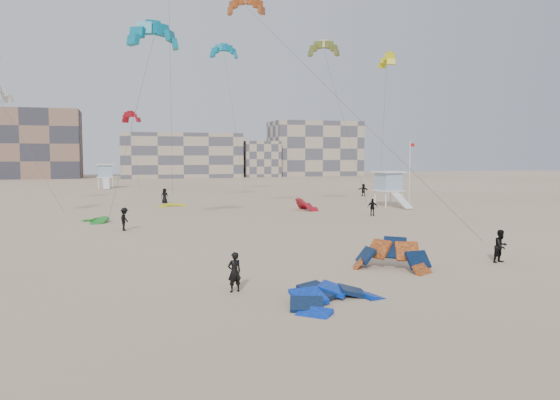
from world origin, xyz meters
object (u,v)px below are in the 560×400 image
object	(u,v)px
kite_ground_blue	(335,303)
kitesurfer_main	(234,272)
lifeguard_tower_near	(389,189)
kite_ground_orange	(391,270)

from	to	relation	value
kite_ground_blue	kitesurfer_main	world-z (taller)	kitesurfer_main
kite_ground_blue	kitesurfer_main	size ratio (longest dim) A/B	2.54
kite_ground_blue	lifeguard_tower_near	bearing A→B (deg)	29.60
kite_ground_blue	kitesurfer_main	xyz separation A→B (m)	(-3.56, 2.93, 0.89)
lifeguard_tower_near	kite_ground_orange	bearing A→B (deg)	-124.61
kitesurfer_main	lifeguard_tower_near	world-z (taller)	lifeguard_tower_near
kite_ground_blue	kite_ground_orange	bearing A→B (deg)	14.68
kite_ground_orange	lifeguard_tower_near	world-z (taller)	lifeguard_tower_near
kite_ground_blue	kitesurfer_main	distance (m)	4.69
kite_ground_blue	lifeguard_tower_near	xyz separation A→B (m)	(21.88, 37.33, 2.06)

